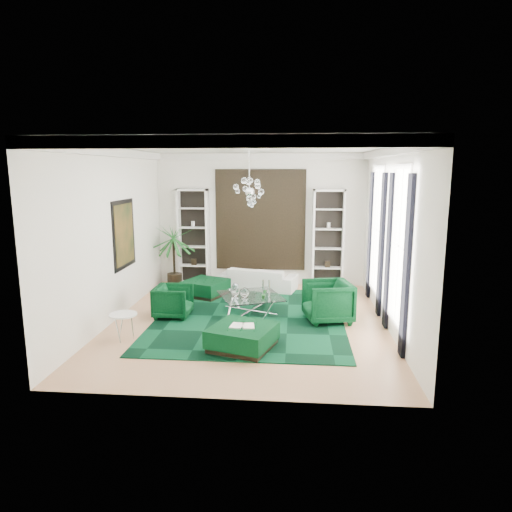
# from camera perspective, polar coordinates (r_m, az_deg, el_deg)

# --- Properties ---
(floor) EXTENTS (6.00, 7.00, 0.02)m
(floor) POSITION_cam_1_polar(r_m,az_deg,el_deg) (10.26, -0.96, -8.27)
(floor) COLOR tan
(floor) RESTS_ON ground
(ceiling) EXTENTS (6.00, 7.00, 0.02)m
(ceiling) POSITION_cam_1_polar(r_m,az_deg,el_deg) (9.72, -1.03, 13.56)
(ceiling) COLOR white
(ceiling) RESTS_ON ground
(wall_back) EXTENTS (6.00, 0.02, 3.80)m
(wall_back) POSITION_cam_1_polar(r_m,az_deg,el_deg) (13.28, 0.57, 4.54)
(wall_back) COLOR white
(wall_back) RESTS_ON ground
(wall_front) EXTENTS (6.00, 0.02, 3.80)m
(wall_front) POSITION_cam_1_polar(r_m,az_deg,el_deg) (6.39, -4.24, -2.23)
(wall_front) COLOR white
(wall_front) RESTS_ON ground
(wall_left) EXTENTS (0.02, 7.00, 3.80)m
(wall_left) POSITION_cam_1_polar(r_m,az_deg,el_deg) (10.55, -17.50, 2.44)
(wall_left) COLOR white
(wall_left) RESTS_ON ground
(wall_right) EXTENTS (0.02, 7.00, 3.80)m
(wall_right) POSITION_cam_1_polar(r_m,az_deg,el_deg) (9.96, 16.51, 2.03)
(wall_right) COLOR white
(wall_right) RESTS_ON ground
(crown_molding) EXTENTS (6.00, 7.00, 0.18)m
(crown_molding) POSITION_cam_1_polar(r_m,az_deg,el_deg) (9.71, -1.03, 12.91)
(crown_molding) COLOR white
(crown_molding) RESTS_ON ceiling
(ceiling_medallion) EXTENTS (0.90, 0.90, 0.05)m
(ceiling_medallion) POSITION_cam_1_polar(r_m,az_deg,el_deg) (10.01, -0.85, 13.24)
(ceiling_medallion) COLOR white
(ceiling_medallion) RESTS_ON ceiling
(tapestry) EXTENTS (2.50, 0.06, 2.80)m
(tapestry) POSITION_cam_1_polar(r_m,az_deg,el_deg) (13.23, 0.55, 4.51)
(tapestry) COLOR black
(tapestry) RESTS_ON wall_back
(shelving_left) EXTENTS (0.90, 0.38, 2.80)m
(shelving_left) POSITION_cam_1_polar(r_m,az_deg,el_deg) (13.43, -7.83, 2.36)
(shelving_left) COLOR white
(shelving_left) RESTS_ON floor
(shelving_right) EXTENTS (0.90, 0.38, 2.80)m
(shelving_right) POSITION_cam_1_polar(r_m,az_deg,el_deg) (13.14, 9.01, 2.14)
(shelving_right) COLOR white
(shelving_right) RESTS_ON floor
(painting) EXTENTS (0.04, 1.30, 1.60)m
(painting) POSITION_cam_1_polar(r_m,az_deg,el_deg) (11.09, -16.12, 2.64)
(painting) COLOR black
(painting) RESTS_ON wall_left
(window_near) EXTENTS (0.03, 1.10, 2.90)m
(window_near) POSITION_cam_1_polar(r_m,az_deg,el_deg) (9.09, 17.50, 1.18)
(window_near) COLOR white
(window_near) RESTS_ON wall_right
(curtain_near_a) EXTENTS (0.07, 0.30, 3.25)m
(curtain_near_a) POSITION_cam_1_polar(r_m,az_deg,el_deg) (8.38, 18.30, -1.38)
(curtain_near_a) COLOR black
(curtain_near_a) RESTS_ON floor
(curtain_near_b) EXTENTS (0.07, 0.30, 3.25)m
(curtain_near_b) POSITION_cam_1_polar(r_m,az_deg,el_deg) (9.87, 16.26, 0.50)
(curtain_near_b) COLOR black
(curtain_near_b) RESTS_ON floor
(window_far) EXTENTS (0.03, 1.10, 2.90)m
(window_far) POSITION_cam_1_polar(r_m,az_deg,el_deg) (11.42, 14.93, 3.17)
(window_far) COLOR white
(window_far) RESTS_ON wall_right
(curtain_far_a) EXTENTS (0.07, 0.30, 3.25)m
(curtain_far_a) POSITION_cam_1_polar(r_m,az_deg,el_deg) (10.69, 15.39, 1.29)
(curtain_far_a) COLOR black
(curtain_far_a) RESTS_ON floor
(curtain_far_b) EXTENTS (0.07, 0.30, 3.25)m
(curtain_far_b) POSITION_cam_1_polar(r_m,az_deg,el_deg) (12.21, 14.09, 2.49)
(curtain_far_b) COLOR black
(curtain_far_b) RESTS_ON floor
(rug) EXTENTS (4.20, 5.00, 0.02)m
(rug) POSITION_cam_1_polar(r_m,az_deg,el_deg) (10.54, -0.79, -7.64)
(rug) COLOR black
(rug) RESTS_ON floor
(sofa) EXTENTS (2.24, 1.29, 0.62)m
(sofa) POSITION_cam_1_polar(r_m,az_deg,el_deg) (12.90, 0.33, -2.83)
(sofa) COLOR white
(sofa) RESTS_ON floor
(armchair_left) EXTENTS (0.82, 0.80, 0.74)m
(armchair_left) POSITION_cam_1_polar(r_m,az_deg,el_deg) (10.65, -10.31, -5.59)
(armchair_left) COLOR black
(armchair_left) RESTS_ON floor
(armchair_right) EXTENTS (1.18, 1.16, 0.91)m
(armchair_right) POSITION_cam_1_polar(r_m,az_deg,el_deg) (10.29, 8.94, -5.63)
(armchair_right) COLOR black
(armchair_right) RESTS_ON floor
(coffee_table) EXTENTS (1.72, 1.72, 0.45)m
(coffee_table) POSITION_cam_1_polar(r_m,az_deg,el_deg) (10.71, -0.66, -6.12)
(coffee_table) COLOR white
(coffee_table) RESTS_ON floor
(ottoman_side) EXTENTS (1.29, 1.29, 0.44)m
(ottoman_side) POSITION_cam_1_polar(r_m,az_deg,el_deg) (12.29, -6.29, -4.01)
(ottoman_side) COLOR black
(ottoman_side) RESTS_ON floor
(ottoman_front) EXTENTS (1.39, 1.39, 0.44)m
(ottoman_front) POSITION_cam_1_polar(r_m,az_deg,el_deg) (8.73, -1.69, -10.14)
(ottoman_front) COLOR black
(ottoman_front) RESTS_ON floor
(book) EXTENTS (0.46, 0.30, 0.03)m
(book) POSITION_cam_1_polar(r_m,az_deg,el_deg) (8.65, -1.70, -8.67)
(book) COLOR white
(book) RESTS_ON ottoman_front
(side_table) EXTENTS (0.60, 0.60, 0.52)m
(side_table) POSITION_cam_1_polar(r_m,az_deg,el_deg) (9.51, -16.20, -8.54)
(side_table) COLOR white
(side_table) RESTS_ON floor
(palm) EXTENTS (1.88, 1.88, 2.30)m
(palm) POSITION_cam_1_polar(r_m,az_deg,el_deg) (13.25, -10.25, 1.08)
(palm) COLOR #226C28
(palm) RESTS_ON floor
(chandelier) EXTENTS (0.76, 0.76, 0.67)m
(chandelier) POSITION_cam_1_polar(r_m,az_deg,el_deg) (10.01, -0.83, 7.98)
(chandelier) COLOR white
(chandelier) RESTS_ON ceiling
(table_plant) EXTENTS (0.14, 0.12, 0.23)m
(table_plant) POSITION_cam_1_polar(r_m,az_deg,el_deg) (10.33, 1.02, -4.80)
(table_plant) COLOR #226C28
(table_plant) RESTS_ON coffee_table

